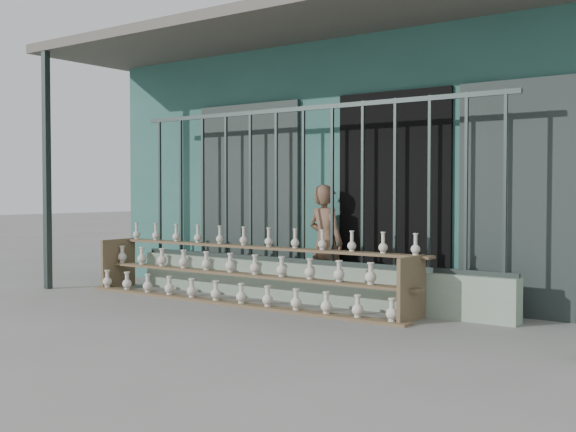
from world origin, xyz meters
The scene contains 6 objects.
ground centered at (0.00, 0.00, 0.00)m, with size 60.00×60.00×0.00m, color slate.
workshop_building centered at (0.00, 4.23, 1.62)m, with size 7.40×6.60×3.21m.
parapet_wall centered at (0.00, 1.30, 0.23)m, with size 5.00×0.20×0.45m, color gray.
security_fence centered at (0.00, 1.30, 1.35)m, with size 5.00×0.04×1.80m.
shelf_rack centered at (-0.58, 0.89, 0.36)m, with size 4.50×0.68×0.85m.
elderly_woman centered at (0.13, 1.57, 0.68)m, with size 0.49×0.32×1.35m, color brown.
Camera 1 is at (4.75, -5.47, 1.28)m, focal length 45.00 mm.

